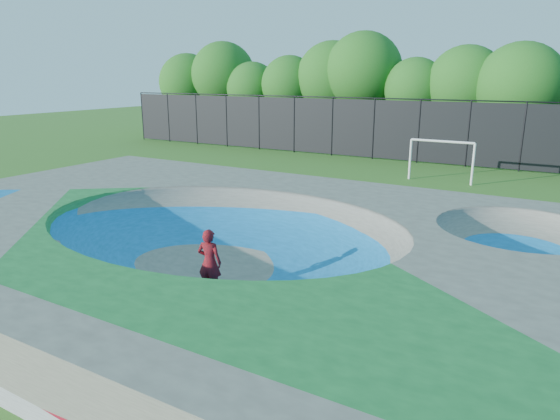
# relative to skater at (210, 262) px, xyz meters

# --- Properties ---
(ground) EXTENTS (120.00, 120.00, 0.00)m
(ground) POSITION_rel_skater_xyz_m (-0.83, 1.58, -0.88)
(ground) COLOR #2F601A
(ground) RESTS_ON ground
(skate_deck) EXTENTS (22.00, 14.00, 1.50)m
(skate_deck) POSITION_rel_skater_xyz_m (-0.83, 1.58, -0.13)
(skate_deck) COLOR gray
(skate_deck) RESTS_ON ground
(skater) EXTENTS (0.71, 0.54, 1.76)m
(skater) POSITION_rel_skater_xyz_m (0.00, 0.00, 0.00)
(skater) COLOR red
(skater) RESTS_ON ground
(skateboard) EXTENTS (0.80, 0.32, 0.05)m
(skateboard) POSITION_rel_skater_xyz_m (0.00, 0.00, -0.85)
(skateboard) COLOR black
(skateboard) RESTS_ON ground
(soccer_goal) EXTENTS (3.34, 0.12, 2.21)m
(soccer_goal) POSITION_rel_skater_xyz_m (1.82, 17.21, 0.66)
(soccer_goal) COLOR white
(soccer_goal) RESTS_ON ground
(fence) EXTENTS (48.09, 0.09, 4.04)m
(fence) POSITION_rel_skater_xyz_m (-0.83, 22.58, 1.22)
(fence) COLOR black
(fence) RESTS_ON ground
(treeline) EXTENTS (52.37, 7.63, 8.71)m
(treeline) POSITION_rel_skater_xyz_m (-3.02, 27.95, 4.13)
(treeline) COLOR #462D23
(treeline) RESTS_ON ground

